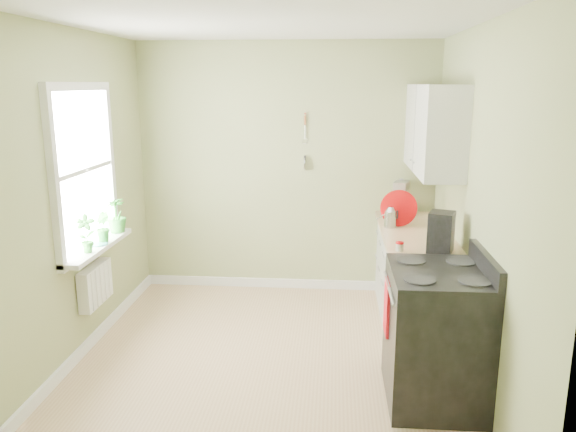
# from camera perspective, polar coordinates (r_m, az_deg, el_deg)

# --- Properties ---
(floor) EXTENTS (3.20, 3.60, 0.02)m
(floor) POSITION_cam_1_polar(r_m,az_deg,el_deg) (4.81, -2.05, -14.84)
(floor) COLOR tan
(floor) RESTS_ON ground
(ceiling) EXTENTS (3.20, 3.60, 0.02)m
(ceiling) POSITION_cam_1_polar(r_m,az_deg,el_deg) (4.26, -2.37, 19.39)
(ceiling) COLOR white
(ceiling) RESTS_ON wall_back
(wall_back) EXTENTS (3.20, 0.02, 2.70)m
(wall_back) POSITION_cam_1_polar(r_m,az_deg,el_deg) (6.11, -0.15, 4.76)
(wall_back) COLOR tan
(wall_back) RESTS_ON floor
(wall_left) EXTENTS (0.02, 3.60, 2.70)m
(wall_left) POSITION_cam_1_polar(r_m,az_deg,el_deg) (4.80, -21.65, 1.47)
(wall_left) COLOR tan
(wall_left) RESTS_ON floor
(wall_right) EXTENTS (0.02, 3.60, 2.70)m
(wall_right) POSITION_cam_1_polar(r_m,az_deg,el_deg) (4.44, 18.90, 0.80)
(wall_right) COLOR tan
(wall_right) RESTS_ON floor
(base_cabinets) EXTENTS (0.60, 1.60, 0.87)m
(base_cabinets) POSITION_cam_1_polar(r_m,az_deg,el_deg) (5.57, 12.64, -6.12)
(base_cabinets) COLOR white
(base_cabinets) RESTS_ON floor
(countertop) EXTENTS (0.64, 1.60, 0.04)m
(countertop) POSITION_cam_1_polar(r_m,az_deg,el_deg) (5.44, 12.77, -1.59)
(countertop) COLOR #D9B684
(countertop) RESTS_ON base_cabinets
(upper_cabinets) EXTENTS (0.35, 1.40, 0.80)m
(upper_cabinets) POSITION_cam_1_polar(r_m,az_deg,el_deg) (5.40, 14.59, 8.56)
(upper_cabinets) COLOR white
(upper_cabinets) RESTS_ON wall_right
(window) EXTENTS (0.06, 1.14, 1.44)m
(window) POSITION_cam_1_polar(r_m,az_deg,el_deg) (5.02, -20.07, 4.40)
(window) COLOR white
(window) RESTS_ON wall_left
(window_sill) EXTENTS (0.18, 1.14, 0.04)m
(window_sill) POSITION_cam_1_polar(r_m,az_deg,el_deg) (5.13, -18.74, -2.99)
(window_sill) COLOR white
(window_sill) RESTS_ON wall_left
(radiator) EXTENTS (0.12, 0.50, 0.35)m
(radiator) POSITION_cam_1_polar(r_m,az_deg,el_deg) (5.20, -18.99, -6.63)
(radiator) COLOR white
(radiator) RESTS_ON wall_left
(wall_utensils) EXTENTS (0.02, 0.14, 0.58)m
(wall_utensils) POSITION_cam_1_polar(r_m,az_deg,el_deg) (6.04, 1.73, 6.71)
(wall_utensils) COLOR #D9B684
(wall_utensils) RESTS_ON wall_back
(stove) EXTENTS (0.72, 0.81, 1.11)m
(stove) POSITION_cam_1_polar(r_m,az_deg,el_deg) (4.25, 14.94, -11.59)
(stove) COLOR black
(stove) RESTS_ON floor
(stand_mixer) EXTENTS (0.27, 0.34, 0.38)m
(stand_mixer) POSITION_cam_1_polar(r_m,az_deg,el_deg) (6.11, 11.43, 1.84)
(stand_mixer) COLOR #B2B2B7
(stand_mixer) RESTS_ON countertop
(kettle) EXTENTS (0.20, 0.12, 0.20)m
(kettle) POSITION_cam_1_polar(r_m,az_deg,el_deg) (5.46, 10.36, -0.11)
(kettle) COLOR silver
(kettle) RESTS_ON countertop
(coffee_maker) EXTENTS (0.25, 0.26, 0.33)m
(coffee_maker) POSITION_cam_1_polar(r_m,az_deg,el_deg) (4.74, 15.25, -1.69)
(coffee_maker) COLOR black
(coffee_maker) RESTS_ON countertop
(red_tray) EXTENTS (0.36, 0.08, 0.35)m
(red_tray) POSITION_cam_1_polar(r_m,az_deg,el_deg) (5.50, 11.18, 0.78)
(red_tray) COLOR #AB090B
(red_tray) RESTS_ON countertop
(jar) EXTENTS (0.07, 0.07, 0.07)m
(jar) POSITION_cam_1_polar(r_m,az_deg,el_deg) (4.73, 11.27, -3.04)
(jar) COLOR #B1AA90
(jar) RESTS_ON countertop
(plant_a) EXTENTS (0.20, 0.18, 0.32)m
(plant_a) POSITION_cam_1_polar(r_m,az_deg,el_deg) (4.88, -19.85, -1.69)
(plant_a) COLOR #2D812A
(plant_a) RESTS_ON window_sill
(plant_b) EXTENTS (0.19, 0.19, 0.27)m
(plant_b) POSITION_cam_1_polar(r_m,az_deg,el_deg) (5.17, -18.36, -1.07)
(plant_b) COLOR #2D812A
(plant_b) RESTS_ON window_sill
(plant_c) EXTENTS (0.26, 0.26, 0.33)m
(plant_c) POSITION_cam_1_polar(r_m,az_deg,el_deg) (5.46, -17.04, 0.09)
(plant_c) COLOR #2D812A
(plant_c) RESTS_ON window_sill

